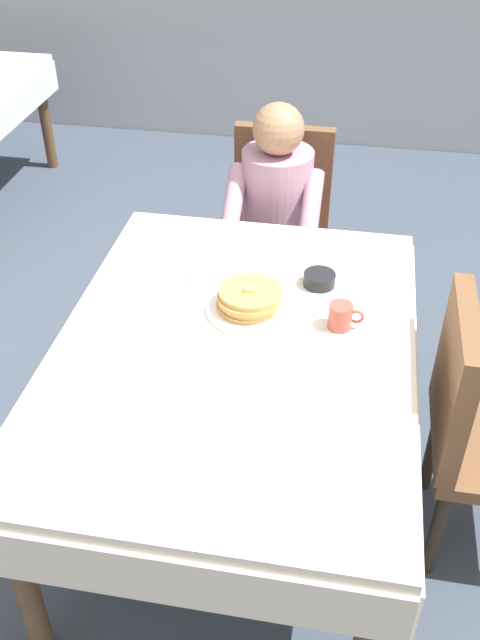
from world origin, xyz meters
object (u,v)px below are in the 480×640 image
chair_right_side (478,422)px  breakfast_stack (249,298)px  dining_table_main (235,364)px  cup_coffee (341,316)px  spoon_near_edge (214,372)px  bowl_butter (319,279)px  diner_person (275,208)px  plate_breakfast (249,309)px  fork_left_of_plate (191,308)px  knife_right_of_plate (306,320)px  chair_diner (279,219)px  syrup_pitcher (193,277)px

chair_right_side → breakfast_stack: 0.82m
dining_table_main → cup_coffee: bearing=23.2°
spoon_near_edge → bowl_butter: bearing=73.7°
diner_person → dining_table_main: bearing=90.6°
breakfast_stack → cup_coffee: (0.30, -0.04, -0.01)m
plate_breakfast → bowl_butter: bowl_butter is taller
diner_person → fork_left_of_plate: 0.88m
bowl_butter → fork_left_of_plate: bearing=-152.1°
breakfast_stack → fork_left_of_plate: breakfast_stack is taller
bowl_butter → knife_right_of_plate: size_ratio=0.55×
dining_table_main → breakfast_stack: (0.02, 0.17, 0.14)m
fork_left_of_plate → cup_coffee: bearing=-91.0°
cup_coffee → chair_right_side: bearing=-16.6°
plate_breakfast → knife_right_of_plate: (0.19, -0.02, -0.01)m
fork_left_of_plate → spoon_near_edge: 0.33m
cup_coffee → bowl_butter: cup_coffee is taller
fork_left_of_plate → knife_right_of_plate: size_ratio=0.90×
dining_table_main → chair_diner: 1.18m
cup_coffee → fork_left_of_plate: size_ratio=0.63×
chair_diner → cup_coffee: (0.33, -1.03, 0.25)m
spoon_near_edge → fork_left_of_plate: bearing=126.1°
diner_person → plate_breakfast: diner_person is taller
diner_person → syrup_pitcher: bearing=76.2°
chair_right_side → plate_breakfast: size_ratio=3.32×
chair_right_side → bowl_butter: bearing=-123.7°
diner_person → syrup_pitcher: (-0.18, -0.74, 0.11)m
diner_person → plate_breakfast: size_ratio=4.00×
dining_table_main → fork_left_of_plate: 0.25m
breakfast_stack → plate_breakfast: bearing=-79.6°
fork_left_of_plate → spoon_near_edge: bearing=-154.1°
diner_person → knife_right_of_plate: diner_person is taller
dining_table_main → chair_right_side: 0.78m
spoon_near_edge → breakfast_stack: bearing=92.1°
chair_right_side → fork_left_of_plate: chair_right_side is taller
fork_left_of_plate → syrup_pitcher: bearing=9.2°
diner_person → chair_right_side: bearing=127.6°
diner_person → spoon_near_edge: 1.16m
dining_table_main → knife_right_of_plate: knife_right_of_plate is taller
syrup_pitcher → dining_table_main: bearing=-55.0°
plate_breakfast → cup_coffee: 0.30m
fork_left_of_plate → bowl_butter: bearing=-61.5°
plate_breakfast → cup_coffee: bearing=-6.4°
syrup_pitcher → knife_right_of_plate: (0.40, -0.13, -0.04)m
syrup_pitcher → knife_right_of_plate: size_ratio=0.40×
dining_table_main → plate_breakfast: 0.20m
chair_diner → cup_coffee: 1.11m
diner_person → spoon_near_edge: diner_person is taller
chair_diner → knife_right_of_plate: size_ratio=4.65×
diner_person → spoon_near_edge: (-0.02, -1.16, 0.07)m
dining_table_main → syrup_pitcher: syrup_pitcher is taller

